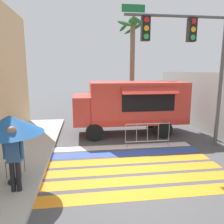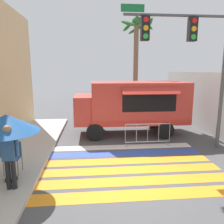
% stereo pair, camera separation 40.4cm
% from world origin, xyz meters
% --- Properties ---
extents(ground_plane, '(60.00, 60.00, 0.00)m').
position_xyz_m(ground_plane, '(0.00, 0.00, 0.00)').
color(ground_plane, '#4C4C4F').
extents(crosswalk_painted, '(6.40, 4.36, 0.01)m').
position_xyz_m(crosswalk_painted, '(0.00, 0.67, 0.00)').
color(crosswalk_painted, orange).
rests_on(crosswalk_painted, ground_plane).
extents(food_truck, '(5.74, 2.78, 2.75)m').
position_xyz_m(food_truck, '(0.81, 4.64, 1.63)').
color(food_truck, '#D13D33').
rests_on(food_truck, ground_plane).
extents(traffic_signal_pole, '(4.39, 0.29, 5.83)m').
position_xyz_m(traffic_signal_pole, '(2.84, 2.15, 4.19)').
color(traffic_signal_pole, '#515456').
rests_on(traffic_signal_pole, ground_plane).
extents(patio_umbrella, '(1.82, 1.82, 1.99)m').
position_xyz_m(patio_umbrella, '(-3.58, -0.32, 1.86)').
color(patio_umbrella, black).
rests_on(patio_umbrella, sidewalk_left).
extents(folding_chair, '(0.45, 0.45, 0.96)m').
position_xyz_m(folding_chair, '(-3.68, 0.26, 0.72)').
color(folding_chair, '#4C4C51').
rests_on(folding_chair, sidewalk_left).
extents(vendor_person, '(0.53, 0.24, 1.79)m').
position_xyz_m(vendor_person, '(-3.39, -0.80, 1.16)').
color(vendor_person, black).
rests_on(vendor_person, sidewalk_left).
extents(barricade_front, '(2.04, 0.44, 1.02)m').
position_xyz_m(barricade_front, '(1.28, 2.66, 0.50)').
color(barricade_front, '#B7BABF').
rests_on(barricade_front, ground_plane).
extents(palm_tree, '(2.16, 2.26, 6.74)m').
position_xyz_m(palm_tree, '(1.81, 8.18, 4.72)').
color(palm_tree, '#7A664C').
rests_on(palm_tree, ground_plane).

